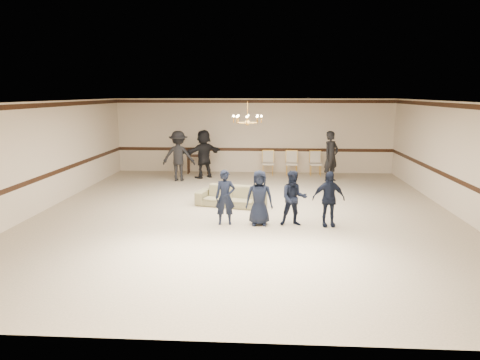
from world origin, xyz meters
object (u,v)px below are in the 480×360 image
(adult_left, at_px, (179,156))
(banquet_chair_right, at_px, (316,164))
(boy_c, at_px, (294,198))
(boy_b, at_px, (259,198))
(banquet_chair_mid, at_px, (292,163))
(boy_a, at_px, (225,197))
(banquet_chair_left, at_px, (268,163))
(adult_mid, at_px, (204,154))
(console_table, at_px, (198,164))
(adult_right, at_px, (331,156))
(chandelier, at_px, (247,112))
(boy_d, at_px, (328,199))

(adult_left, relative_size, banquet_chair_right, 1.94)
(boy_c, bearing_deg, boy_b, 176.42)
(boy_c, relative_size, banquet_chair_mid, 1.43)
(boy_a, xyz_separation_m, banquet_chair_left, (1.11, 7.43, -0.22))
(adult_mid, height_order, console_table, adult_mid)
(boy_c, relative_size, banquet_chair_right, 1.43)
(boy_b, xyz_separation_m, adult_mid, (-2.42, 6.67, 0.26))
(adult_right, height_order, console_table, adult_right)
(banquet_chair_mid, bearing_deg, chandelier, -105.33)
(boy_c, xyz_separation_m, adult_mid, (-3.32, 6.67, 0.26))
(boy_b, height_order, banquet_chair_right, boy_b)
(banquet_chair_mid, height_order, banquet_chair_right, same)
(chandelier, bearing_deg, adult_right, 52.90)
(adult_left, height_order, banquet_chair_left, adult_left)
(boy_a, relative_size, adult_left, 0.74)
(banquet_chair_mid, bearing_deg, console_table, 179.02)
(chandelier, distance_m, boy_d, 3.77)
(banquet_chair_right, bearing_deg, boy_d, -98.14)
(boy_c, height_order, adult_left, adult_left)
(adult_left, xyz_separation_m, console_table, (0.52, 1.66, -0.58))
(boy_b, bearing_deg, banquet_chair_left, 87.73)
(banquet_chair_left, bearing_deg, banquet_chair_mid, -2.55)
(chandelier, distance_m, boy_a, 3.09)
(chandelier, height_order, boy_d, chandelier)
(adult_mid, height_order, adult_right, same)
(adult_mid, relative_size, console_table, 2.05)
(chandelier, height_order, boy_b, chandelier)
(boy_a, bearing_deg, chandelier, 71.89)
(adult_left, bearing_deg, chandelier, 126.16)
(boy_d, xyz_separation_m, banquet_chair_left, (-1.59, 7.43, -0.22))
(banquet_chair_left, bearing_deg, boy_b, -94.16)
(boy_b, distance_m, boy_c, 0.90)
(boy_c, xyz_separation_m, banquet_chair_left, (-0.69, 7.43, -0.22))
(chandelier, xyz_separation_m, console_table, (-2.37, 5.46, -2.47))
(chandelier, relative_size, console_table, 0.97)
(chandelier, relative_size, banquet_chair_mid, 0.92)
(boy_b, xyz_separation_m, boy_c, (0.90, 0.00, 0.00))
(chandelier, bearing_deg, boy_a, -102.50)
(chandelier, height_order, banquet_chair_mid, chandelier)
(console_table, bearing_deg, adult_left, -107.94)
(boy_a, xyz_separation_m, boy_b, (0.90, 0.00, 0.00))
(banquet_chair_mid, xyz_separation_m, console_table, (-4.00, 0.20, -0.10))
(chandelier, height_order, boy_c, chandelier)
(boy_d, distance_m, adult_mid, 7.90)
(boy_b, bearing_deg, boy_a, 179.34)
(chandelier, xyz_separation_m, adult_mid, (-2.00, 4.50, -1.89))
(chandelier, distance_m, banquet_chair_mid, 5.99)
(adult_right, bearing_deg, boy_c, -147.35)
(boy_c, relative_size, adult_mid, 0.74)
(chandelier, relative_size, adult_left, 0.48)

